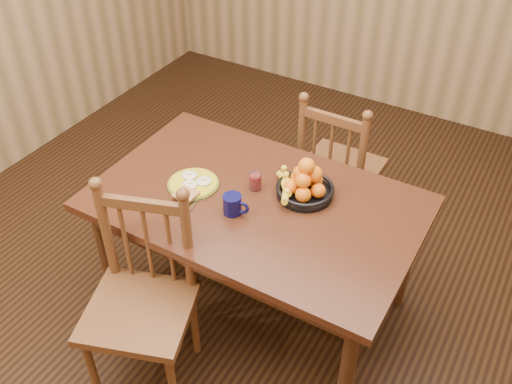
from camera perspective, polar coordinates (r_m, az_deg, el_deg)
The scene contains 10 objects.
room at distance 2.46m, azimuth -0.00°, elevation 9.99°, with size 4.52×5.02×2.72m.
dining_table at distance 2.86m, azimuth -0.00°, elevation -2.10°, with size 1.60×1.00×0.75m.
chair_far at distance 3.49m, azimuth 8.22°, elevation 2.31°, with size 0.46×0.44×1.00m.
chair_near at distance 2.72m, azimuth -11.37°, elevation -10.66°, with size 0.60×0.58×1.04m.
breakfast_plate at distance 2.90m, azimuth -6.33°, elevation 0.82°, with size 0.26×0.29×0.04m.
fork at distance 2.80m, azimuth -5.95°, elevation -1.08°, with size 0.05×0.18×0.00m.
spoon at distance 2.83m, azimuth -5.97°, elevation -0.44°, with size 0.04×0.16×0.01m.
coffee_mug at distance 2.70m, azimuth -2.30°, elevation -1.26°, with size 0.13×0.09×0.10m.
juice_glass at distance 2.85m, azimuth -0.05°, elevation 1.06°, with size 0.06×0.06×0.09m.
fruit_bowl at distance 2.81m, azimuth 4.83°, elevation 0.79°, with size 0.32×0.32×0.22m.
Camera 1 is at (1.09, -1.86, 2.54)m, focal length 40.00 mm.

